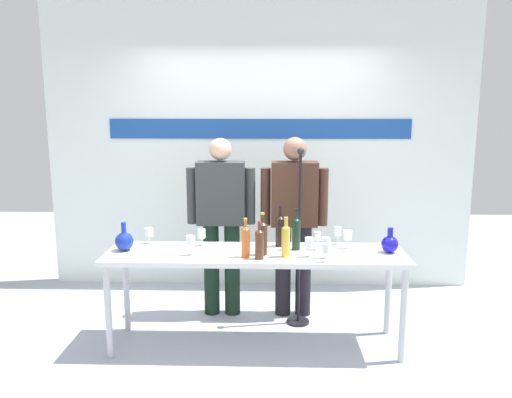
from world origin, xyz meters
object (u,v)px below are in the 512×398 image
(wine_glass_left_2, at_px, (202,234))
(wine_glass_right_4, at_px, (348,235))
(wine_bottle_4, at_px, (259,243))
(wine_glass_right_0, at_px, (338,232))
(wine_glass_right_3, at_px, (317,237))
(decanter_blue_right, at_px, (390,244))
(presenter_right, at_px, (294,216))
(wine_bottle_0, at_px, (262,237))
(display_table, at_px, (255,260))
(wine_glass_right_5, at_px, (326,244))
(wine_bottle_5, at_px, (286,239))
(wine_bottle_1, at_px, (246,241))
(decanter_blue_left, at_px, (124,241))
(wine_glass_left_1, at_px, (149,232))
(wine_glass_right_1, at_px, (326,249))
(presenter_left, at_px, (221,216))
(wine_glass_right_2, at_px, (309,243))
(wine_bottle_2, at_px, (296,232))
(wine_glass_left_0, at_px, (191,241))
(microphone_stand, at_px, (299,266))
(wine_bottle_3, at_px, (280,230))

(wine_glass_left_2, height_order, wine_glass_right_4, wine_glass_right_4)
(wine_bottle_4, distance_m, wine_glass_right_0, 0.75)
(wine_bottle_4, relative_size, wine_glass_right_3, 1.97)
(decanter_blue_right, height_order, presenter_right, presenter_right)
(wine_bottle_0, relative_size, wine_glass_left_2, 2.35)
(display_table, xyz_separation_m, presenter_right, (0.33, 0.62, 0.22))
(wine_glass_right_5, bearing_deg, wine_glass_left_2, 161.95)
(wine_bottle_4, distance_m, wine_bottle_5, 0.21)
(wine_glass_left_2, bearing_deg, wine_bottle_1, -39.12)
(decanter_blue_left, xyz_separation_m, wine_bottle_1, (0.96, -0.15, 0.05))
(wine_glass_left_1, height_order, wine_glass_right_1, wine_glass_right_1)
(presenter_left, bearing_deg, wine_glass_right_3, -33.95)
(wine_glass_right_3, height_order, wine_glass_right_4, wine_glass_right_4)
(wine_bottle_5, xyz_separation_m, wine_glass_right_2, (0.18, -0.01, -0.03))
(wine_glass_right_1, bearing_deg, wine_bottle_4, 172.61)
(presenter_left, distance_m, wine_glass_right_4, 1.17)
(decanter_blue_right, height_order, wine_bottle_2, wine_bottle_2)
(wine_glass_right_3, bearing_deg, wine_bottle_0, -161.81)
(wine_glass_right_1, height_order, wine_glass_right_3, wine_glass_right_3)
(display_table, bearing_deg, decanter_blue_right, 0.97)
(wine_glass_right_2, relative_size, wine_glass_right_4, 1.02)
(wine_glass_left_0, relative_size, wine_glass_left_2, 1.09)
(presenter_right, distance_m, microphone_stand, 0.45)
(wine_bottle_4, bearing_deg, wine_bottle_3, 65.37)
(wine_bottle_3, distance_m, wine_glass_right_5, 0.46)
(wine_bottle_2, relative_size, wine_glass_left_0, 2.16)
(wine_glass_right_4, bearing_deg, decanter_blue_right, -18.00)
(microphone_stand, bearing_deg, wine_glass_right_4, -40.44)
(microphone_stand, bearing_deg, wine_glass_right_0, -34.34)
(wine_bottle_0, distance_m, wine_bottle_4, 0.11)
(wine_glass_left_2, xyz_separation_m, microphone_stand, (0.81, 0.26, -0.35))
(wine_bottle_1, bearing_deg, wine_glass_right_2, 1.93)
(presenter_left, relative_size, wine_glass_right_0, 10.76)
(wine_glass_right_5, height_order, microphone_stand, microphone_stand)
(wine_glass_right_3, bearing_deg, wine_bottle_2, 179.38)
(wine_bottle_1, xyz_separation_m, wine_glass_left_2, (-0.37, 0.30, -0.03))
(wine_bottle_0, distance_m, wine_bottle_3, 0.27)
(presenter_right, distance_m, wine_glass_right_2, 0.74)
(wine_bottle_4, bearing_deg, wine_glass_right_1, -7.39)
(decanter_blue_left, relative_size, wine_bottle_5, 0.75)
(presenter_left, relative_size, wine_glass_right_3, 11.12)
(presenter_left, height_order, wine_bottle_4, presenter_left)
(microphone_stand, bearing_deg, wine_glass_right_5, -74.26)
(presenter_right, distance_m, wine_glass_right_1, 0.88)
(wine_bottle_5, relative_size, wine_glass_left_1, 2.33)
(wine_bottle_1, bearing_deg, wine_glass_left_2, 140.88)
(wine_bottle_5, distance_m, wine_glass_left_1, 1.17)
(display_table, xyz_separation_m, wine_glass_left_2, (-0.44, 0.17, 0.17))
(wine_bottle_0, xyz_separation_m, wine_glass_left_1, (-0.94, 0.29, -0.05))
(wine_bottle_3, bearing_deg, wine_bottle_2, -37.17)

